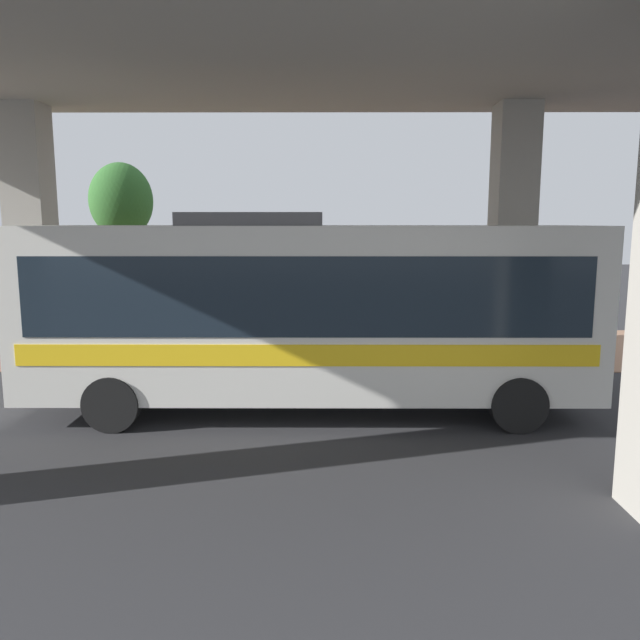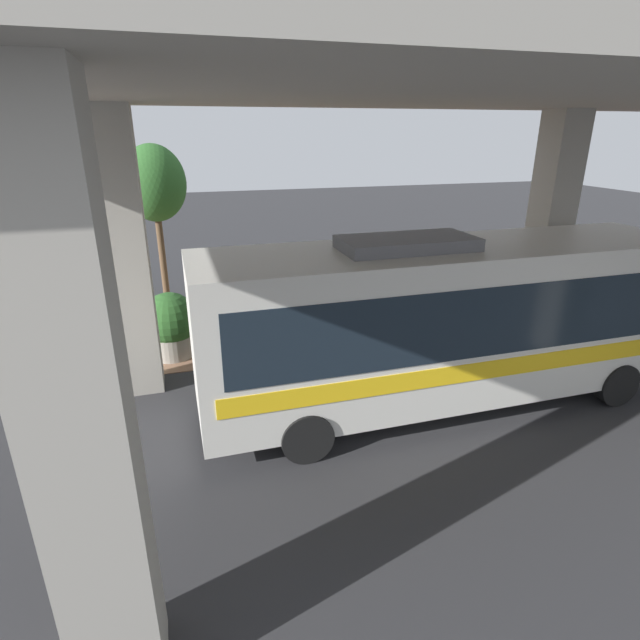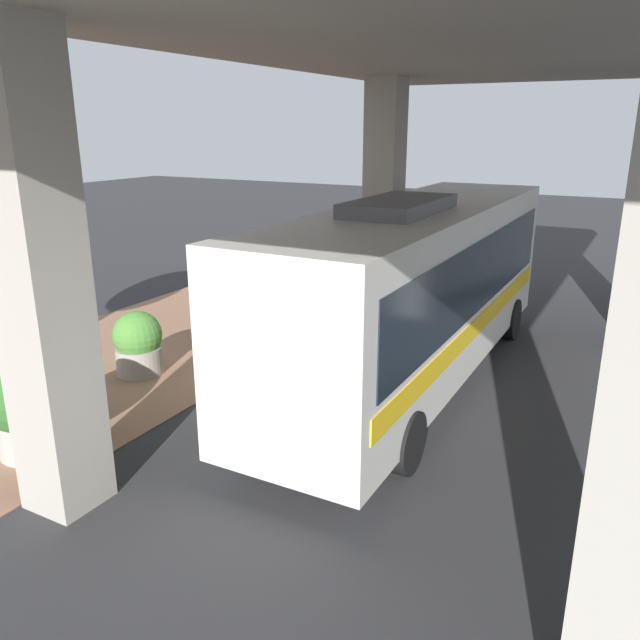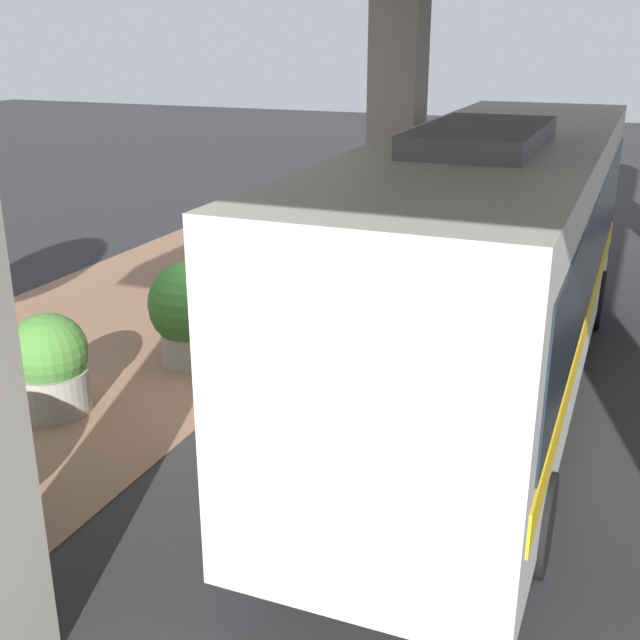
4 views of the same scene
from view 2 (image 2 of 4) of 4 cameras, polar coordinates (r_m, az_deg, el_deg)
ground_plane at (r=14.03m, az=3.80°, el=-3.52°), size 80.00×80.00×0.00m
sidewalk_strip at (r=16.65m, az=0.24°, el=0.60°), size 6.00×40.00×0.02m
overpass at (r=9.15m, az=14.14°, el=21.91°), size 9.40×19.06×6.89m
bus at (r=10.95m, az=14.35°, el=0.39°), size 2.67×10.61×3.84m
fire_hydrant at (r=15.82m, az=12.12°, el=0.90°), size 0.48×0.23×0.99m
planter_front at (r=14.94m, az=4.72°, el=1.40°), size 1.32×1.32×1.61m
planter_middle at (r=13.92m, az=-16.72°, el=-0.55°), size 1.45×1.45×1.79m
planter_back at (r=15.16m, az=-4.26°, el=1.15°), size 1.02×1.02×1.39m
street_tree_near at (r=16.09m, az=-18.43°, el=14.45°), size 1.88×1.88×5.44m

